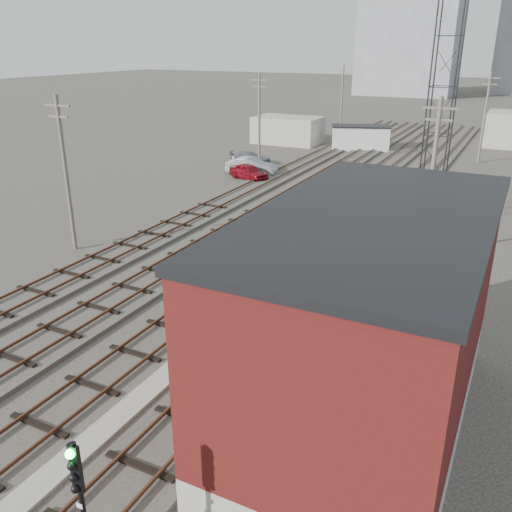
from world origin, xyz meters
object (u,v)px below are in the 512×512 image
Objects in this scene: signal_mast at (81,506)px; car_grey at (250,158)px; car_red at (249,172)px; car_silver at (251,166)px; site_trailer at (360,138)px; switch_stand at (238,267)px.

car_grey is at bearing 112.84° from signal_mast.
car_grey is at bearing 46.51° from car_red.
car_silver is (-15.82, 38.86, -1.58)m from signal_mast.
signal_mast is 56.80m from site_trailer.
signal_mast is at bearing -171.82° from car_grey.
car_silver is (-0.68, 1.89, 0.09)m from car_red.
signal_mast is 0.56× the size of site_trailer.
switch_stand is at bearing -162.69° from car_silver.
signal_mast is 46.64m from car_grey.
car_silver is at bearing 39.96° from car_red.
switch_stand is 28.83m from car_grey.
car_silver reaches higher than car_red.
switch_stand is 39.11m from site_trailer.
switch_stand is at bearing -133.77° from car_red.
signal_mast is at bearing -99.30° from site_trailer.
car_red is (-15.14, 36.97, -1.67)m from signal_mast.
signal_mast is at bearing -165.98° from car_silver.
site_trailer is 19.49m from car_red.
signal_mast is 41.99m from car_silver.
car_silver is at bearing -127.68° from site_trailer.
car_red is 2.01m from car_silver.
switch_stand is at bearing -168.65° from car_grey.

